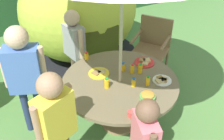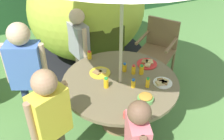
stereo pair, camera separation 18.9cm
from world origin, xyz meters
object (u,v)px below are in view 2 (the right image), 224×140
Objects in this scene: juice_bottle_near_right at (125,67)px; juice_bottle_far_left at (148,83)px; child_in_grey_shirt at (79,40)px; child_in_pink_shirt at (137,140)px; plate_far_right at (100,72)px; plate_center_front at (162,82)px; juice_bottle_center_back at (133,83)px; wooden_chair at (158,46)px; snack_bowl at (145,98)px; juice_bottle_near_left at (134,70)px; plate_back_edge at (147,63)px; child_in_blue_shirt at (25,66)px; garden_table at (120,88)px; child_in_yellow_shirt at (50,114)px; juice_bottle_front_edge at (106,83)px; cup_near at (126,115)px; dome_tent at (88,9)px; juice_bottle_mid_right at (142,70)px; juice_bottle_mid_left at (89,55)px.

juice_bottle_far_left is (0.11, -0.38, 0.00)m from juice_bottle_near_right.
child_in_grey_shirt is 1.85m from child_in_pink_shirt.
plate_far_right is 0.75m from plate_center_front.
child_in_grey_shirt is 1.15m from juice_bottle_center_back.
wooden_chair reaches higher than snack_bowl.
plate_back_edge is at bearing 23.73° from juice_bottle_near_left.
plate_far_right is (0.82, -0.16, -0.22)m from child_in_blue_shirt.
garden_table is 0.50m from plate_center_front.
child_in_yellow_shirt reaches higher than juice_bottle_front_edge.
juice_bottle_far_left reaches higher than snack_bowl.
juice_bottle_near_right is (-0.30, 0.39, 0.04)m from plate_center_front.
plate_far_right is 2.21× the size of juice_bottle_near_right.
wooden_chair is at bearing 47.77° from cup_near.
plate_back_edge is 0.69m from juice_bottle_front_edge.
juice_bottle_center_back is (-0.91, -0.91, 0.21)m from wooden_chair.
child_in_blue_shirt is 1.08× the size of child_in_yellow_shirt.
cup_near is (0.70, -0.17, -0.13)m from child_in_yellow_shirt.
dome_tent reaches higher than plate_far_right.
wooden_chair is at bearing 45.05° from juice_bottle_center_back.
juice_bottle_mid_right is at bearing -3.98° from child_in_yellow_shirt.
child_in_grey_shirt reaches higher than plate_back_edge.
juice_bottle_mid_right is (0.45, -0.21, 0.05)m from plate_far_right.
cup_near is at bearing -36.91° from child_in_yellow_shirt.
juice_bottle_near_right is at bearing -176.36° from plate_back_edge.
child_in_pink_shirt is 4.64× the size of plate_far_right.
snack_bowl is at bearing 24.68° from cup_near.
juice_bottle_mid_right is 0.76m from cup_near.
juice_bottle_near_right reaches higher than juice_bottle_center_back.
child_in_grey_shirt is at bearing -118.64° from dome_tent.
juice_bottle_mid_left is (-0.37, 0.53, -0.01)m from juice_bottle_near_left.
child_in_yellow_shirt is 7.81× the size of snack_bowl.
wooden_chair is 7.44× the size of juice_bottle_near_left.
wooden_chair is 6.99× the size of juice_bottle_front_edge.
plate_far_right is at bearing 11.05° from child_in_pink_shirt.
child_in_grey_shirt is 10.81× the size of juice_bottle_near_right.
juice_bottle_far_left is at bearing 38.20° from cup_near.
child_in_blue_shirt is at bearing 171.17° from plate_back_edge.
juice_bottle_center_back reaches higher than plate_back_edge.
child_in_grey_shirt is (-0.19, 0.96, 0.20)m from garden_table.
plate_back_edge is at bearing 60.86° from juice_bottle_far_left.
wooden_chair is 1.30m from juice_bottle_center_back.
garden_table is 1.00m from child_in_grey_shirt.
snack_bowl is at bearing -75.70° from juice_bottle_mid_left.
plate_center_front is 1.95× the size of juice_bottle_mid_left.
juice_bottle_mid_right is at bearing 117.29° from plate_center_front.
plate_far_right is (-0.16, 0.24, 0.11)m from garden_table.
cup_near is (-1.18, -1.30, 0.20)m from wooden_chair.
juice_bottle_near_left is at bearing 19.50° from garden_table.
garden_table is 5.35× the size of plate_back_edge.
juice_bottle_mid_left is at bearing -6.49° from child_in_grey_shirt.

